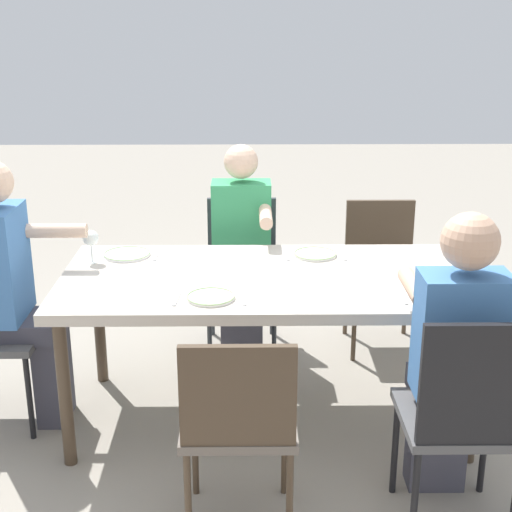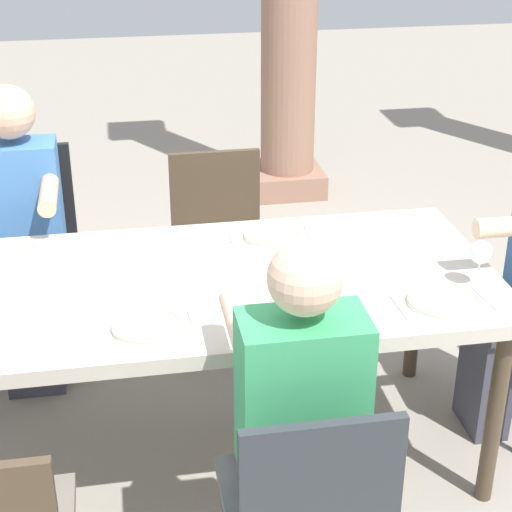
{
  "view_description": "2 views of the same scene",
  "coord_description": "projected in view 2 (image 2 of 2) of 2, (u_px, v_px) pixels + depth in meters",
  "views": [
    {
      "loc": [
        0.1,
        3.35,
        1.99
      ],
      "look_at": [
        0.06,
        -0.08,
        0.84
      ],
      "focal_mm": 51.99,
      "sensor_mm": 36.0,
      "label": 1
    },
    {
      "loc": [
        -0.31,
        -2.61,
        2.14
      ],
      "look_at": [
        0.15,
        -0.01,
        0.85
      ],
      "focal_mm": 59.36,
      "sensor_mm": 36.0,
      "label": 2
    }
  ],
  "objects": [
    {
      "name": "plate_3",
      "position": [
        444.0,
        301.0,
        2.8
      ],
      "size": [
        0.24,
        0.24,
        0.02
      ],
      "color": "white",
      "rests_on": "dining_table"
    },
    {
      "name": "spoon_1",
      "position": [
        194.0,
        324.0,
        2.68
      ],
      "size": [
        0.03,
        0.17,
        0.01
      ],
      "primitive_type": "cube",
      "rotation": [
        0.0,
        0.0,
        0.08
      ],
      "color": "silver",
      "rests_on": "dining_table"
    },
    {
      "name": "plate_0",
      "position": [
        3.0,
        256.0,
        3.1
      ],
      "size": [
        0.26,
        0.26,
        0.02
      ],
      "color": "white",
      "rests_on": "dining_table"
    },
    {
      "name": "fork_3",
      "position": [
        400.0,
        307.0,
        2.78
      ],
      "size": [
        0.02,
        0.17,
        0.01
      ],
      "primitive_type": "cube",
      "rotation": [
        0.0,
        0.0,
        0.03
      ],
      "color": "silver",
      "rests_on": "dining_table"
    },
    {
      "name": "chair_west_north",
      "position": [
        29.0,
        242.0,
        3.74
      ],
      "size": [
        0.44,
        0.44,
        0.96
      ],
      "color": "#4F4F50",
      "rests_on": "ground"
    },
    {
      "name": "chair_mid_north",
      "position": [
        219.0,
        234.0,
        3.88
      ],
      "size": [
        0.44,
        0.44,
        0.88
      ],
      "color": "#6A6158",
      "rests_on": "ground"
    },
    {
      "name": "plate_2",
      "position": [
        272.0,
        236.0,
        3.26
      ],
      "size": [
        0.21,
        0.21,
        0.02
      ],
      "color": "white",
      "rests_on": "dining_table"
    },
    {
      "name": "fork_2",
      "position": [
        233.0,
        240.0,
        3.24
      ],
      "size": [
        0.02,
        0.17,
        0.01
      ],
      "primitive_type": "cube",
      "rotation": [
        0.0,
        0.0,
        0.0
      ],
      "color": "silver",
      "rests_on": "dining_table"
    },
    {
      "name": "diner_woman_green",
      "position": [
        22.0,
        230.0,
        3.51
      ],
      "size": [
        0.35,
        0.5,
        1.29
      ],
      "color": "#3F3F4C",
      "rests_on": "ground"
    },
    {
      "name": "fork_1",
      "position": [
        98.0,
        332.0,
        2.63
      ],
      "size": [
        0.02,
        0.17,
        0.01
      ],
      "primitive_type": "cube",
      "rotation": [
        0.0,
        0.0,
        -0.02
      ],
      "color": "silver",
      "rests_on": "dining_table"
    },
    {
      "name": "spoon_3",
      "position": [
        486.0,
        299.0,
        2.82
      ],
      "size": [
        0.03,
        0.17,
        0.01
      ],
      "primitive_type": "cube",
      "rotation": [
        0.0,
        0.0,
        0.09
      ],
      "color": "silver",
      "rests_on": "dining_table"
    },
    {
      "name": "spoon_0",
      "position": [
        45.0,
        255.0,
        3.13
      ],
      "size": [
        0.03,
        0.17,
        0.01
      ],
      "primitive_type": "cube",
      "rotation": [
        0.0,
        0.0,
        -0.05
      ],
      "color": "silver",
      "rests_on": "dining_table"
    },
    {
      "name": "chair_mid_south",
      "position": [
        308.0,
        506.0,
        2.29
      ],
      "size": [
        0.44,
        0.44,
        0.9
      ],
      "color": "#5B5E61",
      "rests_on": "ground"
    },
    {
      "name": "spoon_2",
      "position": [
        309.0,
        234.0,
        3.29
      ],
      "size": [
        0.03,
        0.17,
        0.01
      ],
      "primitive_type": "cube",
      "rotation": [
        0.0,
        0.0,
        -0.07
      ],
      "color": "silver",
      "rests_on": "dining_table"
    },
    {
      "name": "dining_table",
      "position": [
        215.0,
        295.0,
        2.98
      ],
      "size": [
        1.99,
        0.96,
        0.77
      ],
      "color": "beige",
      "rests_on": "ground"
    },
    {
      "name": "diner_man_white",
      "position": [
        294.0,
        422.0,
        2.38
      ],
      "size": [
        0.35,
        0.49,
        1.27
      ],
      "color": "#3F3F4C",
      "rests_on": "ground"
    },
    {
      "name": "ground_plane",
      "position": [
        218.0,
        454.0,
        3.3
      ],
      "size": [
        16.0,
        16.0,
        0.0
      ],
      "primitive_type": "plane",
      "color": "gray"
    },
    {
      "name": "plate_1",
      "position": [
        147.0,
        326.0,
        2.65
      ],
      "size": [
        0.22,
        0.22,
        0.02
      ],
      "color": "white",
      "rests_on": "dining_table"
    },
    {
      "name": "wine_glass_3",
      "position": [
        481.0,
        253.0,
        2.86
      ],
      "size": [
        0.08,
        0.08,
        0.17
      ],
      "color": "white",
      "rests_on": "dining_table"
    }
  ]
}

